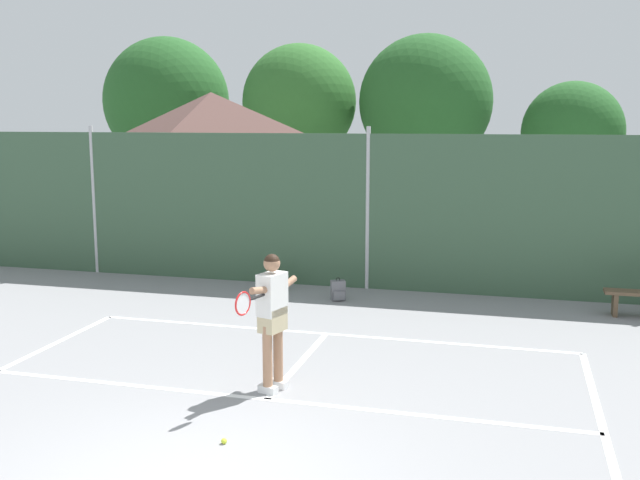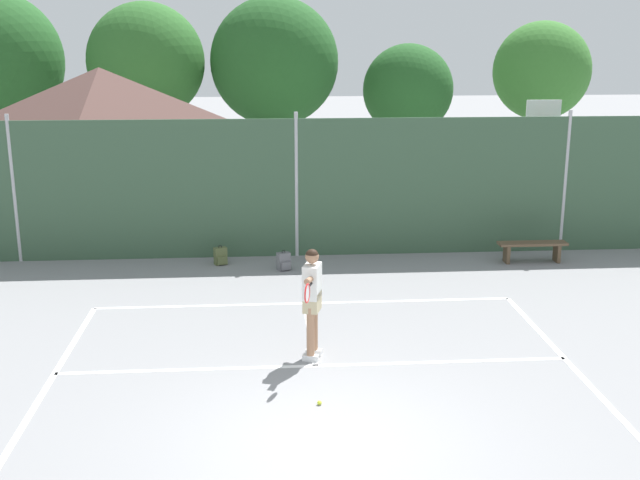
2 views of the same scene
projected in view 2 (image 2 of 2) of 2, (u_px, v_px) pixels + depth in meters
ground_plane at (329, 444)px, 10.09m from camera, size 120.00×120.00×0.00m
court_markings at (325, 420)px, 10.72m from camera, size 8.30×11.10×0.01m
chainlink_fence at (296, 188)px, 18.36m from camera, size 26.09×0.09×3.43m
basketball_hoop at (540, 148)px, 20.18m from camera, size 0.90×0.67×3.55m
clubhouse_building at (104, 144)px, 21.58m from camera, size 5.53×5.52×4.31m
treeline_backdrop at (215, 66)px, 28.91m from camera, size 24.82×4.50×6.76m
tennis_player at (312, 294)px, 12.51m from camera, size 0.37×1.42×1.85m
tennis_ball at (319, 403)px, 11.15m from camera, size 0.07×0.07×0.07m
backpack_olive at (221, 256)px, 17.98m from camera, size 0.33×0.32×0.46m
backpack_grey at (284, 262)px, 17.56m from camera, size 0.33×0.32×0.46m
courtside_bench at (532, 247)px, 18.13m from camera, size 1.60×0.36×0.48m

